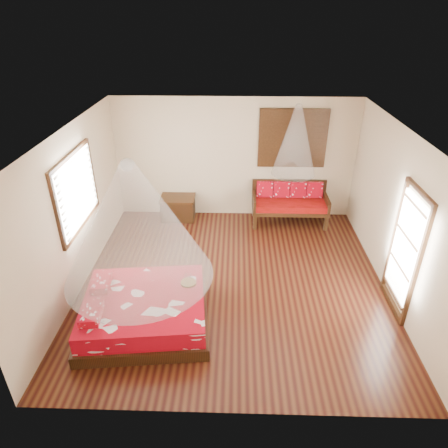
{
  "coord_description": "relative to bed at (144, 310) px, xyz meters",
  "views": [
    {
      "loc": [
        0.01,
        -6.0,
        4.53
      ],
      "look_at": [
        -0.17,
        0.1,
        1.15
      ],
      "focal_mm": 32.0,
      "sensor_mm": 36.0,
      "label": 1
    }
  ],
  "objects": [
    {
      "name": "window_left",
      "position": [
        -1.3,
        1.35,
        1.45
      ],
      "size": [
        0.1,
        1.74,
        1.34
      ],
      "color": "black",
      "rests_on": "wall_left"
    },
    {
      "name": "mosquito_net_main",
      "position": [
        0.02,
        0.0,
        1.6
      ],
      "size": [
        2.19,
        2.19,
        1.8
      ],
      "primitive_type": "cone",
      "color": "white",
      "rests_on": "ceiling"
    },
    {
      "name": "shutter_panel",
      "position": [
        2.68,
        3.87,
        1.65
      ],
      "size": [
        1.52,
        0.06,
        1.32
      ],
      "color": "black",
      "rests_on": "wall_back"
    },
    {
      "name": "daybed",
      "position": [
        2.68,
        3.53,
        0.27
      ],
      "size": [
        1.73,
        0.77,
        0.94
      ],
      "color": "black",
      "rests_on": "floor"
    },
    {
      "name": "mosquito_net_daybed",
      "position": [
        2.68,
        3.4,
        1.75
      ],
      "size": [
        0.95,
        0.95,
        1.5
      ],
      "primitive_type": "cone",
      "color": "white",
      "rests_on": "ceiling"
    },
    {
      "name": "glazed_door",
      "position": [
        4.12,
        0.55,
        0.82
      ],
      "size": [
        0.08,
        1.02,
        2.16
      ],
      "color": "black",
      "rests_on": "floor"
    },
    {
      "name": "room",
      "position": [
        1.41,
        1.15,
        1.15
      ],
      "size": [
        5.54,
        5.54,
        2.84
      ],
      "color": "black",
      "rests_on": "ground"
    },
    {
      "name": "storage_chest",
      "position": [
        0.07,
        3.6,
        0.03
      ],
      "size": [
        0.8,
        0.58,
        0.55
      ],
      "rotation": [
        0.0,
        0.0,
        -0.0
      ],
      "color": "black",
      "rests_on": "floor"
    },
    {
      "name": "wine_tray",
      "position": [
        0.68,
        0.4,
        0.31
      ],
      "size": [
        0.26,
        0.26,
        0.21
      ],
      "rotation": [
        0.0,
        0.0,
        -0.17
      ],
      "color": "brown",
      "rests_on": "bed"
    },
    {
      "name": "bed",
      "position": [
        0.0,
        0.0,
        0.0
      ],
      "size": [
        2.15,
        1.98,
        0.63
      ],
      "rotation": [
        0.0,
        0.0,
        0.11
      ],
      "color": "black",
      "rests_on": "floor"
    }
  ]
}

